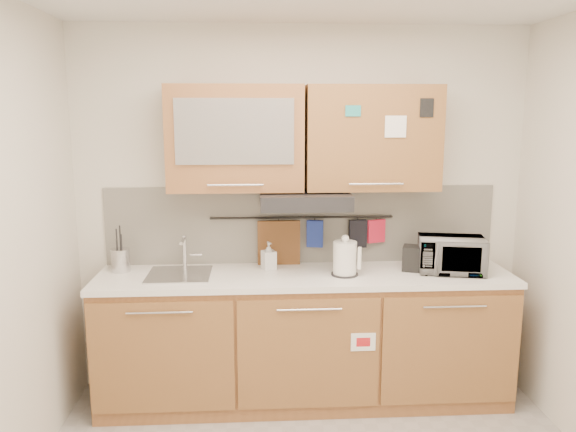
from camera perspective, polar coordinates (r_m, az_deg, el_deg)
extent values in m
plane|color=silver|center=(4.06, 1.37, 0.54)|extent=(3.20, 0.00, 3.20)
cube|color=#AE6D3E|center=(4.01, 1.68, -12.41)|extent=(2.80, 0.60, 0.88)
cube|color=black|center=(4.18, 1.65, -17.34)|extent=(2.80, 0.54, 0.10)
cube|color=#996636|center=(3.75, -12.68, -13.88)|extent=(0.91, 0.02, 0.74)
cylinder|color=silver|center=(3.61, -12.94, -9.55)|extent=(0.41, 0.01, 0.01)
cube|color=#996636|center=(3.72, 2.12, -13.85)|extent=(0.91, 0.02, 0.74)
cylinder|color=silver|center=(3.58, 2.19, -9.49)|extent=(0.41, 0.01, 0.01)
cube|color=#996636|center=(3.91, 16.23, -13.00)|extent=(0.91, 0.02, 0.74)
cylinder|color=silver|center=(3.78, 16.60, -8.82)|extent=(0.41, 0.01, 0.01)
cube|color=white|center=(3.85, 1.73, -6.14)|extent=(2.82, 0.62, 0.04)
cube|color=silver|center=(4.06, 1.38, -0.88)|extent=(2.80, 0.02, 0.56)
cube|color=#AE6D3E|center=(3.81, -5.35, 7.88)|extent=(0.90, 0.35, 0.70)
cube|color=silver|center=(3.62, -5.46, 8.53)|extent=(0.76, 0.02, 0.42)
cube|color=#996636|center=(3.89, 8.45, 7.86)|extent=(0.90, 0.35, 0.70)
cube|color=white|center=(3.74, 10.88, 8.91)|extent=(0.14, 0.00, 0.14)
cube|color=black|center=(3.79, 1.69, 1.67)|extent=(0.60, 0.46, 0.10)
cube|color=silver|center=(3.87, -10.98, -5.99)|extent=(0.42, 0.40, 0.03)
cylinder|color=silver|center=(3.99, -10.46, -3.62)|extent=(0.03, 0.03, 0.24)
cylinder|color=silver|center=(3.89, -10.65, -2.48)|extent=(0.02, 0.18, 0.02)
cylinder|color=black|center=(4.01, 1.43, -0.15)|extent=(1.30, 0.02, 0.02)
cylinder|color=silver|center=(4.04, -16.64, -4.32)|extent=(0.16, 0.16, 0.16)
cylinder|color=black|center=(4.04, -16.95, -3.33)|extent=(0.01, 0.01, 0.30)
cylinder|color=black|center=(4.01, -16.50, -3.64)|extent=(0.01, 0.01, 0.27)
cylinder|color=black|center=(4.04, -16.63, -3.14)|extent=(0.01, 0.01, 0.32)
cylinder|color=black|center=(4.01, -16.95, -3.88)|extent=(0.01, 0.01, 0.23)
cylinder|color=white|center=(3.79, 5.80, -4.31)|extent=(0.20, 0.20, 0.23)
sphere|color=white|center=(3.76, 5.83, -2.30)|extent=(0.05, 0.05, 0.05)
cube|color=white|center=(3.77, 7.29, -4.26)|extent=(0.03, 0.04, 0.15)
cylinder|color=black|center=(3.82, 5.77, -5.88)|extent=(0.18, 0.18, 0.01)
cube|color=black|center=(3.99, 13.22, -4.24)|extent=(0.26, 0.21, 0.17)
cube|color=black|center=(3.97, 12.68, -3.12)|extent=(0.09, 0.12, 0.01)
cube|color=black|center=(3.97, 13.86, -3.19)|extent=(0.09, 0.12, 0.01)
imported|color=#999999|center=(4.01, 16.25, -3.81)|extent=(0.49, 0.38, 0.24)
imported|color=#999999|center=(3.92, -1.97, -4.05)|extent=(0.11, 0.11, 0.20)
cube|color=brown|center=(4.03, -0.94, -3.12)|extent=(0.30, 0.02, 0.38)
cube|color=navy|center=(4.03, 2.75, -1.81)|extent=(0.12, 0.05, 0.19)
cube|color=black|center=(4.08, 7.10, -1.79)|extent=(0.13, 0.05, 0.20)
cube|color=red|center=(4.10, 8.97, -1.53)|extent=(0.14, 0.06, 0.17)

